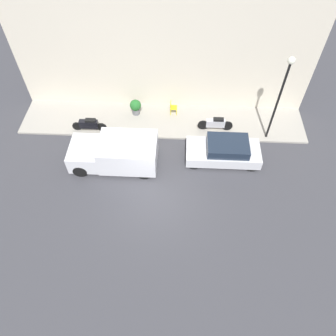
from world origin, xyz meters
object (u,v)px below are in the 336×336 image
motorcycle_black (89,124)px  potted_plant (136,106)px  streetlamp (283,87)px  parked_car (224,151)px  cafe_chair (173,107)px  scooter_silver (216,124)px  delivery_van (115,153)px

motorcycle_black → potted_plant: size_ratio=2.02×
streetlamp → parked_car: bearing=123.2°
cafe_chair → motorcycle_black: bearing=109.5°
streetlamp → scooter_silver: bearing=81.5°
parked_car → streetlamp: (1.67, -2.56, 2.98)m
streetlamp → cafe_chair: (1.71, 5.45, -2.96)m
delivery_van → motorcycle_black: size_ratio=2.29×
delivery_van → potted_plant: delivery_van is taller
scooter_silver → cafe_chair: (1.27, 2.53, 0.05)m
delivery_van → streetlamp: size_ratio=0.88×
scooter_silver → motorcycle_black: 7.27m
parked_car → cafe_chair: (3.38, 2.89, 0.01)m
delivery_van → potted_plant: (3.87, -0.62, -0.19)m
delivery_van → cafe_chair: 4.90m
parked_car → streetlamp: 4.27m
scooter_silver → cafe_chair: 2.83m
parked_car → streetlamp: size_ratio=0.76×
delivery_van → streetlamp: (2.29, -8.28, 2.73)m
streetlamp → delivery_van: bearing=105.4°
streetlamp → cafe_chair: bearing=72.6°
delivery_van → scooter_silver: 6.02m
potted_plant → cafe_chair: (0.13, -2.21, -0.04)m
parked_car → motorcycle_black: (1.70, 7.62, -0.05)m
streetlamp → cafe_chair: streetlamp is taller
streetlamp → potted_plant: (1.58, 7.66, -2.92)m
motorcycle_black → cafe_chair: cafe_chair is taller
streetlamp → motorcycle_black: bearing=89.8°
delivery_van → motorcycle_black: 3.01m
parked_car → delivery_van: (-0.61, 5.72, 0.25)m
streetlamp → cafe_chair: size_ratio=5.90×
motorcycle_black → streetlamp: size_ratio=0.38×
scooter_silver → motorcycle_black: (-0.41, 7.26, -0.01)m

